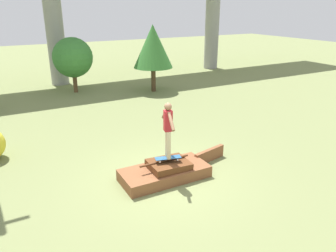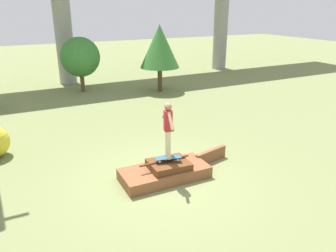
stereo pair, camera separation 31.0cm
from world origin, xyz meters
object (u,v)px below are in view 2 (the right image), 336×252
at_px(skater, 168,127).
at_px(tree_behind_left, 160,46).
at_px(tree_mid_back, 80,57).
at_px(skateboard, 168,158).

relative_size(skater, tree_behind_left, 0.42).
xyz_separation_m(skater, tree_mid_back, (0.24, 11.79, 0.38)).
bearing_deg(skater, tree_mid_back, 88.82).
bearing_deg(tree_mid_back, skateboard, -91.18).
bearing_deg(tree_behind_left, skater, -114.29).
relative_size(skateboard, skater, 0.48).
xyz_separation_m(skater, tree_behind_left, (4.40, 9.75, 0.98)).
height_order(tree_behind_left, tree_mid_back, tree_behind_left).
bearing_deg(skateboard, skater, 0.00).
height_order(skater, tree_behind_left, tree_behind_left).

